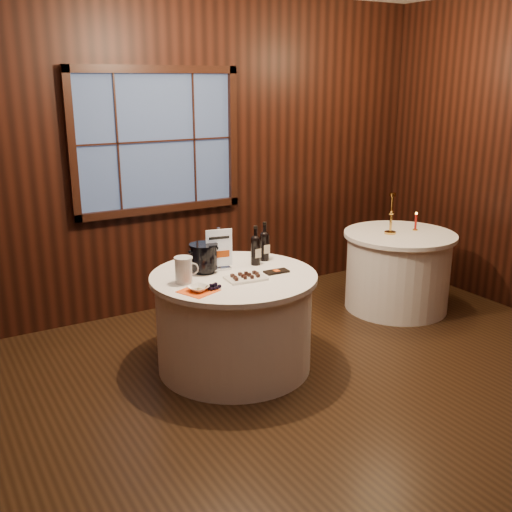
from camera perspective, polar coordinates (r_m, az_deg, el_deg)
ground at (r=4.13m, az=4.89°, el=-15.79°), size 6.00×6.00×0.00m
back_wall at (r=5.72m, az=-9.46°, el=9.70°), size 6.00×0.10×3.00m
main_table at (r=4.70m, az=-2.10°, el=-6.19°), size 1.28×1.28×0.77m
side_table at (r=6.06m, az=13.33°, el=-1.35°), size 1.08×1.08×0.77m
sign_stand at (r=4.65m, az=-3.52°, el=0.05°), size 0.21×0.13×0.34m
port_bottle_left at (r=4.76m, az=-0.05°, el=0.77°), size 0.08×0.08×0.32m
port_bottle_right at (r=4.88m, az=0.82°, el=1.17°), size 0.08×0.08×0.32m
ice_bucket at (r=4.60m, az=-4.99°, el=-0.13°), size 0.22×0.22×0.22m
chocolate_plate at (r=4.45m, az=-0.99°, el=-2.03°), size 0.31×0.22×0.04m
chocolate_box at (r=4.61m, az=1.96°, el=-1.49°), size 0.19×0.10×0.02m
grape_bunch at (r=4.24m, az=-3.99°, el=-2.95°), size 0.18×0.08×0.04m
glass_pitcher at (r=4.38m, az=-6.89°, el=-1.32°), size 0.18×0.14×0.19m
orange_napkin at (r=4.22m, az=-5.51°, el=-3.33°), size 0.30×0.30×0.00m
cracker_bowl at (r=4.22m, az=-5.52°, el=-3.09°), size 0.18×0.18×0.03m
brass_candlestick at (r=5.88m, az=12.74°, el=3.45°), size 0.11×0.11×0.40m
red_candle at (r=6.08m, az=14.96°, el=3.03°), size 0.05×0.05×0.18m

